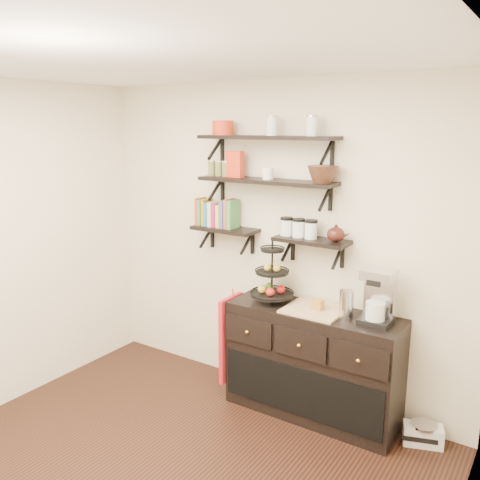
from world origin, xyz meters
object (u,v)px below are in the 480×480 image
coffee_maker (378,297)px  fruit_stand (272,281)px  sideboard (312,363)px  radio (423,434)px

coffee_maker → fruit_stand: bearing=-177.9°
fruit_stand → coffee_maker: size_ratio=1.26×
fruit_stand → coffee_maker: 0.88m
sideboard → coffee_maker: 0.81m
sideboard → coffee_maker: (0.49, 0.03, 0.65)m
fruit_stand → radio: (1.26, 0.07, -1.00)m
coffee_maker → radio: (0.39, 0.05, -1.01)m
coffee_maker → sideboard: bearing=-176.2°
sideboard → coffee_maker: size_ratio=3.38×
sideboard → fruit_stand: 0.74m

